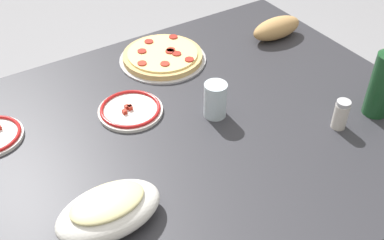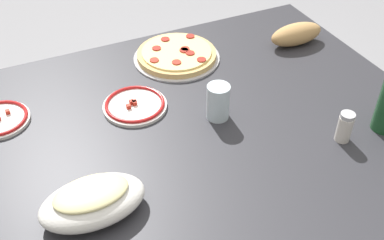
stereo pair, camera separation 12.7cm
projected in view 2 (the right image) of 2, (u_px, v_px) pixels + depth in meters
name	position (u px, v px, depth m)	size (l,w,h in m)	color
dining_table	(192.00, 155.00, 1.35)	(1.35, 1.06, 0.71)	#2D2D33
pepperoni_pizza	(177.00, 55.00, 1.55)	(0.29, 0.29, 0.03)	#B7B7BC
baked_pasta_dish	(92.00, 200.00, 1.04)	(0.24, 0.15, 0.08)	white
water_glass	(218.00, 102.00, 1.30)	(0.06, 0.06, 0.10)	silver
side_plate_far	(135.00, 105.00, 1.36)	(0.19, 0.19, 0.02)	white
bread_loaf	(296.00, 34.00, 1.61)	(0.20, 0.08, 0.07)	tan
spice_shaker	(345.00, 127.00, 1.23)	(0.04, 0.04, 0.09)	silver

